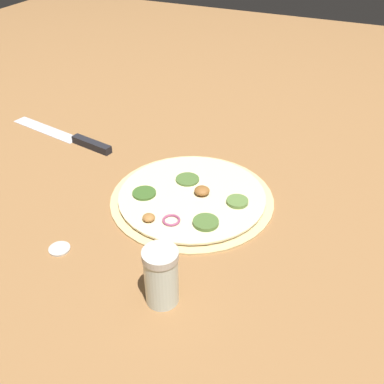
# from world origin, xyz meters

# --- Properties ---
(ground_plane) EXTENTS (3.00, 3.00, 0.00)m
(ground_plane) POSITION_xyz_m (0.00, 0.00, 0.00)
(ground_plane) COLOR olive
(pizza) EXTENTS (0.33, 0.33, 0.03)m
(pizza) POSITION_xyz_m (0.00, -0.00, 0.01)
(pizza) COLOR #D6B77A
(pizza) RESTS_ON ground_plane
(knife) EXTENTS (0.33, 0.08, 0.02)m
(knife) POSITION_xyz_m (-0.36, 0.10, 0.01)
(knife) COLOR silver
(knife) RESTS_ON ground_plane
(spice_jar) EXTENTS (0.05, 0.05, 0.10)m
(spice_jar) POSITION_xyz_m (0.07, -0.26, 0.05)
(spice_jar) COLOR silver
(spice_jar) RESTS_ON ground_plane
(loose_cap) EXTENTS (0.04, 0.04, 0.01)m
(loose_cap) POSITION_xyz_m (-0.15, -0.23, 0.00)
(loose_cap) COLOR beige
(loose_cap) RESTS_ON ground_plane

